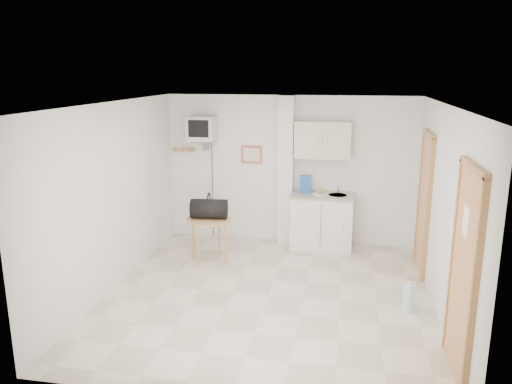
% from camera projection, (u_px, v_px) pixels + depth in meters
% --- Properties ---
extents(ground, '(4.50, 4.50, 0.00)m').
position_uv_depth(ground, '(268.00, 295.00, 6.59)').
color(ground, beige).
rests_on(ground, ground).
extents(room_envelope, '(4.24, 4.54, 2.55)m').
position_uv_depth(room_envelope, '(289.00, 181.00, 6.27)').
color(room_envelope, white).
rests_on(room_envelope, ground).
extents(kitchenette, '(1.03, 0.58, 2.10)m').
position_uv_depth(kitchenette, '(322.00, 201.00, 8.22)').
color(kitchenette, white).
rests_on(kitchenette, ground).
extents(crt_television, '(0.44, 0.45, 2.15)m').
position_uv_depth(crt_television, '(202.00, 129.00, 8.32)').
color(crt_television, slate).
rests_on(crt_television, ground).
extents(round_table, '(0.68, 0.68, 0.69)m').
position_uv_depth(round_table, '(209.00, 224.00, 7.64)').
color(round_table, tan).
rests_on(round_table, ground).
extents(duffel_bag, '(0.57, 0.35, 0.41)m').
position_uv_depth(duffel_bag, '(209.00, 209.00, 7.59)').
color(duffel_bag, black).
rests_on(duffel_bag, round_table).
extents(water_bottle, '(0.13, 0.13, 0.40)m').
position_uv_depth(water_bottle, '(409.00, 298.00, 6.11)').
color(water_bottle, silver).
rests_on(water_bottle, ground).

